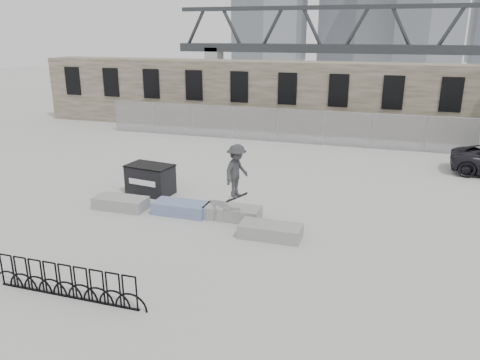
# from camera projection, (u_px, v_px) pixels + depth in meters

# --- Properties ---
(ground) EXTENTS (120.00, 120.00, 0.00)m
(ground) POSITION_uv_depth(u_px,v_px,m) (198.00, 216.00, 16.88)
(ground) COLOR #B0B0AB
(ground) RESTS_ON ground
(stone_wall) EXTENTS (36.00, 2.58, 4.50)m
(stone_wall) POSITION_uv_depth(u_px,v_px,m) (291.00, 96.00, 30.94)
(stone_wall) COLOR brown
(stone_wall) RESTS_ON ground
(chainlink_fence) EXTENTS (22.06, 0.06, 2.02)m
(chainlink_fence) POSITION_uv_depth(u_px,v_px,m) (278.00, 125.00, 27.92)
(chainlink_fence) COLOR gray
(chainlink_fence) RESTS_ON ground
(planter_far_left) EXTENTS (2.00, 0.90, 0.45)m
(planter_far_left) POSITION_uv_depth(u_px,v_px,m) (121.00, 202.00, 17.57)
(planter_far_left) COLOR gray
(planter_far_left) RESTS_ON ground
(planter_center_left) EXTENTS (2.00, 0.90, 0.45)m
(planter_center_left) POSITION_uv_depth(u_px,v_px,m) (181.00, 208.00, 17.06)
(planter_center_left) COLOR #3755A5
(planter_center_left) RESTS_ON ground
(planter_center_right) EXTENTS (2.00, 0.90, 0.45)m
(planter_center_right) POSITION_uv_depth(u_px,v_px,m) (232.00, 212.00, 16.64)
(planter_center_right) COLOR gray
(planter_center_right) RESTS_ON ground
(planter_offset) EXTENTS (2.00, 0.90, 0.45)m
(planter_offset) POSITION_uv_depth(u_px,v_px,m) (271.00, 230.00, 15.11)
(planter_offset) COLOR gray
(planter_offset) RESTS_ON ground
(dumpster) EXTENTS (1.99, 1.37, 1.22)m
(dumpster) POSITION_uv_depth(u_px,v_px,m) (150.00, 179.00, 19.09)
(dumpster) COLOR black
(dumpster) RESTS_ON ground
(bike_rack) EXTENTS (4.49, 0.06, 0.90)m
(bike_rack) POSITION_uv_depth(u_px,v_px,m) (66.00, 282.00, 11.64)
(bike_rack) COLOR black
(bike_rack) RESTS_ON ground
(truss_bridge) EXTENTS (70.00, 3.00, 9.80)m
(truss_bridge) POSITION_uv_depth(u_px,v_px,m) (423.00, 49.00, 62.69)
(truss_bridge) COLOR #2D3033
(truss_bridge) RESTS_ON ground
(skateboarder) EXTENTS (0.95, 1.31, 2.03)m
(skateboarder) POSITION_uv_depth(u_px,v_px,m) (237.00, 171.00, 15.58)
(skateboarder) COLOR #2F3032
(skateboarder) RESTS_ON ground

